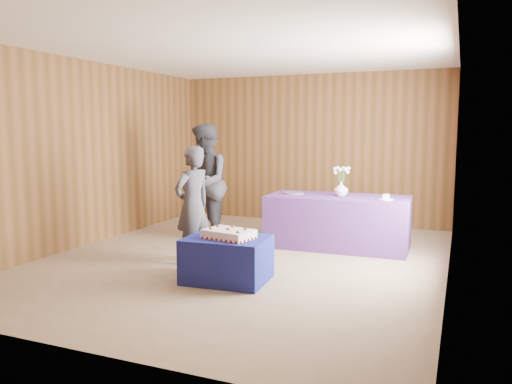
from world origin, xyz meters
The scene contains 13 objects.
ground centered at (0.00, 0.00, 0.00)m, with size 6.00×6.00×0.00m, color gray.
room_shell centered at (0.00, 0.00, 1.80)m, with size 5.04×6.04×2.72m.
cake_table centered at (0.20, -0.94, 0.25)m, with size 0.90×0.70×0.50m, color navy.
serving_table centered at (0.97, 1.16, 0.38)m, with size 2.00×0.90×0.75m, color #4D2D7E.
sheet_cake centered at (0.24, -0.97, 0.55)m, with size 0.62×0.48×0.13m.
vase centered at (1.01, 1.18, 0.85)m, with size 0.20×0.20×0.21m, color white.
flower_spray centered at (1.01, 1.18, 1.12)m, with size 0.26×0.26×0.20m.
platter centered at (0.29, 1.16, 0.76)m, with size 0.32×0.32×0.02m, color #714E9C.
plate centered at (1.66, 1.03, 0.76)m, with size 0.20×0.20×0.01m, color white.
cake_slice centered at (1.66, 1.03, 0.80)m, with size 0.08×0.08×0.09m.
knife centered at (1.70, 0.90, 0.75)m, with size 0.26×0.02×0.00m, color silver.
guest_left centered at (-0.54, -0.39, 0.75)m, with size 0.54×0.36×1.49m, color #3C3B46.
guest_right centered at (-0.98, 0.75, 0.90)m, with size 0.87×0.68×1.79m, color #31303A.
Camera 1 is at (2.59, -5.86, 1.68)m, focal length 35.00 mm.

